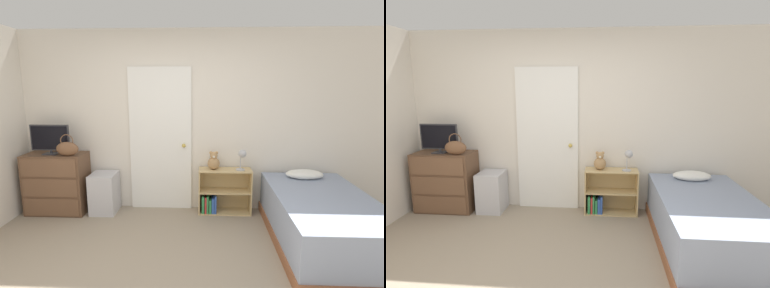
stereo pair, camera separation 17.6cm
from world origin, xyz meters
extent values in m
cube|color=silver|center=(0.00, 2.05, 1.27)|extent=(10.00, 0.06, 2.55)
cube|color=white|center=(-0.22, 2.00, 1.02)|extent=(0.88, 0.04, 2.04)
sphere|color=gold|center=(0.12, 1.96, 0.95)|extent=(0.06, 0.06, 0.06)
cube|color=brown|center=(-1.67, 1.79, 0.43)|extent=(0.82, 0.43, 0.85)
cube|color=brown|center=(-1.67, 1.57, 0.15)|extent=(0.76, 0.01, 0.25)
cube|color=brown|center=(-1.67, 1.57, 0.43)|extent=(0.76, 0.01, 0.25)
cube|color=brown|center=(-1.67, 1.57, 0.71)|extent=(0.76, 0.01, 0.25)
cube|color=#2D2D33|center=(-1.71, 1.76, 0.86)|extent=(0.19, 0.16, 0.01)
cylinder|color=#2D2D33|center=(-1.71, 1.76, 0.89)|extent=(0.04, 0.04, 0.04)
cube|color=#2D2D33|center=(-1.71, 1.76, 1.08)|extent=(0.54, 0.02, 0.36)
cube|color=black|center=(-1.71, 1.75, 1.08)|extent=(0.50, 0.01, 0.32)
ellipsoid|color=brown|center=(-1.43, 1.67, 0.95)|extent=(0.30, 0.13, 0.19)
torus|color=brown|center=(-1.43, 1.67, 1.06)|extent=(0.18, 0.01, 0.18)
cube|color=silver|center=(-1.01, 1.81, 0.28)|extent=(0.35, 0.39, 0.57)
cube|color=tan|center=(0.34, 1.87, 0.32)|extent=(0.02, 0.27, 0.64)
cube|color=tan|center=(1.06, 1.87, 0.32)|extent=(0.02, 0.27, 0.64)
cube|color=tan|center=(0.70, 1.87, 0.01)|extent=(0.70, 0.27, 0.02)
cube|color=tan|center=(0.70, 1.87, 0.32)|extent=(0.70, 0.27, 0.02)
cube|color=tan|center=(0.70, 1.87, 0.63)|extent=(0.70, 0.27, 0.02)
cube|color=tan|center=(0.70, 2.00, 0.32)|extent=(0.74, 0.01, 0.64)
cube|color=#338C4C|center=(0.40, 1.82, 0.14)|extent=(0.03, 0.16, 0.24)
cube|color=red|center=(0.44, 1.84, 0.13)|extent=(0.03, 0.21, 0.23)
cube|color=#338C4C|center=(0.46, 1.86, 0.14)|extent=(0.02, 0.23, 0.25)
cube|color=#338C4C|center=(0.50, 1.83, 0.12)|extent=(0.03, 0.19, 0.20)
cube|color=#3359B2|center=(0.54, 1.84, 0.13)|extent=(0.04, 0.20, 0.22)
cube|color=#3359B2|center=(0.57, 1.85, 0.14)|extent=(0.03, 0.22, 0.25)
sphere|color=tan|center=(0.54, 1.87, 0.72)|extent=(0.17, 0.17, 0.17)
sphere|color=tan|center=(0.54, 1.87, 0.83)|extent=(0.11, 0.11, 0.11)
sphere|color=silver|center=(0.54, 1.82, 0.82)|extent=(0.04, 0.04, 0.04)
sphere|color=tan|center=(0.50, 1.87, 0.87)|extent=(0.04, 0.04, 0.04)
sphere|color=tan|center=(0.58, 1.87, 0.87)|extent=(0.04, 0.04, 0.04)
cylinder|color=#B2B2B7|center=(0.91, 1.84, 0.64)|extent=(0.13, 0.13, 0.01)
cylinder|color=#B2B2B7|center=(0.91, 1.84, 0.74)|extent=(0.01, 0.01, 0.19)
sphere|color=#B2B2B7|center=(0.93, 1.82, 0.87)|extent=(0.11, 0.11, 0.11)
cube|color=brown|center=(1.76, 1.05, 0.06)|extent=(1.09, 1.92, 0.12)
cube|color=#8C99B2|center=(1.76, 1.05, 0.34)|extent=(1.06, 1.86, 0.45)
ellipsoid|color=white|center=(1.76, 1.74, 0.62)|extent=(0.49, 0.28, 0.12)
camera|label=1|loc=(0.43, -2.19, 1.78)|focal=28.00mm
camera|label=2|loc=(0.60, -2.18, 1.78)|focal=28.00mm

